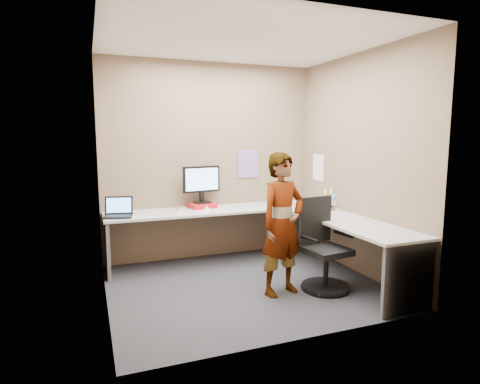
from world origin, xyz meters
name	(u,v)px	position (x,y,z in m)	size (l,w,h in m)	color
ground	(245,286)	(0.00, 0.00, 0.00)	(3.00, 3.00, 0.00)	#26262B
wall_back	(211,161)	(0.00, 1.30, 1.35)	(3.00, 3.00, 0.00)	brown
wall_right	(359,165)	(1.50, 0.00, 1.35)	(2.70, 2.70, 0.00)	brown
wall_left	(101,172)	(-1.50, 0.00, 1.35)	(2.70, 2.70, 0.00)	brown
ceiling	(246,40)	(0.00, 0.00, 2.70)	(3.00, 3.00, 0.00)	white
desk	(266,226)	(0.44, 0.39, 0.59)	(2.98, 2.58, 0.73)	#B8B8B8
paper_ream	(202,206)	(-0.19, 1.11, 0.76)	(0.33, 0.24, 0.07)	red
monitor	(202,181)	(-0.19, 1.13, 1.09)	(0.53, 0.19, 0.50)	black
laptop	(118,212)	(-1.30, 0.91, 0.79)	(0.38, 0.34, 0.24)	black
trackball_mouse	(181,208)	(-0.50, 1.04, 0.76)	(0.12, 0.08, 0.07)	#B7B7BC
origami	(207,208)	(-0.18, 0.92, 0.76)	(0.10, 0.10, 0.06)	white
stapler	(328,208)	(1.32, 0.35, 0.76)	(0.15, 0.04, 0.06)	black
flower	(334,200)	(1.36, 0.31, 0.87)	(0.07, 0.07, 0.22)	brown
calendar_purple	(248,164)	(0.55, 1.29, 1.30)	(0.30, 0.01, 0.40)	#846BB7
calendar_white	(318,168)	(1.49, 0.90, 1.25)	(0.01, 0.28, 0.38)	white
sticky_note_a	(332,191)	(1.49, 0.55, 0.95)	(0.01, 0.07, 0.07)	#F2E059
sticky_note_b	(329,200)	(1.49, 0.60, 0.82)	(0.01, 0.07, 0.07)	pink
sticky_note_c	(334,203)	(1.49, 0.48, 0.80)	(0.01, 0.07, 0.07)	pink
sticky_note_d	(325,192)	(1.49, 0.70, 0.92)	(0.01, 0.07, 0.07)	#F2E059
office_chair	(323,253)	(0.79, -0.37, 0.41)	(0.54, 0.53, 1.00)	black
person	(282,224)	(0.30, -0.33, 0.77)	(0.56, 0.37, 1.53)	#999399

